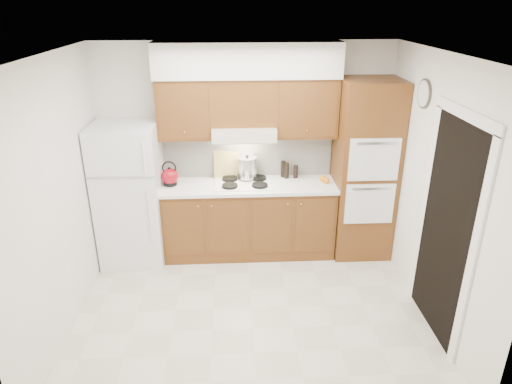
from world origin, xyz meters
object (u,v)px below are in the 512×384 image
stock_pot (247,168)px  oven_cabinet (364,170)px  kettle (170,177)px  fridge (131,194)px

stock_pot → oven_cabinet: bearing=-7.2°
kettle → stock_pot: bearing=22.3°
oven_cabinet → stock_pot: (-1.43, 0.18, -0.00)m
fridge → oven_cabinet: bearing=0.7°
oven_cabinet → stock_pot: size_ratio=8.65×
kettle → stock_pot: stock_pot is taller
oven_cabinet → stock_pot: bearing=172.8°
kettle → fridge: bearing=-157.5°
fridge → kettle: fridge is taller
oven_cabinet → kettle: size_ratio=10.79×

